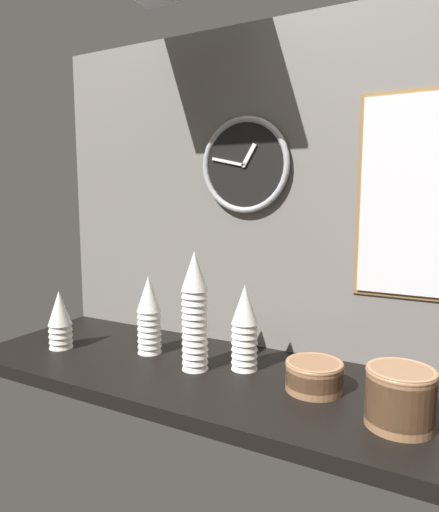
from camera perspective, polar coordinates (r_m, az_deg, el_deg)
ground_plane at (r=1.39m, az=0.26°, el=-14.93°), size 1.60×0.56×0.04m
wall_tiled_back at (r=1.52m, az=5.06°, el=8.13°), size 1.60×0.03×1.05m
cup_stack_far_left at (r=1.63m, az=-19.32°, el=-7.50°), size 0.08×0.08×0.20m
cup_stack_center_left at (r=1.50m, az=-8.81°, el=-7.25°), size 0.08×0.08×0.25m
cup_stack_center_right at (r=1.35m, az=3.15°, el=-8.89°), size 0.08×0.08×0.25m
cup_stack_center at (r=1.34m, az=-3.12°, el=-6.87°), size 0.08×0.08×0.35m
bowl_stack_right at (r=1.27m, az=11.75°, el=-14.33°), size 0.15×0.15×0.08m
bowl_stack_far_right at (r=1.13m, az=21.63°, el=-15.96°), size 0.15×0.15×0.13m
wall_clock at (r=1.51m, az=3.20°, el=11.26°), size 0.31×0.03×0.31m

